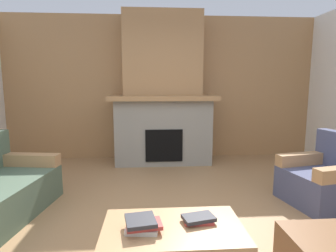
% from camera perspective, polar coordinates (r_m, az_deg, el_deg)
% --- Properties ---
extents(ground, '(9.00, 9.00, 0.00)m').
position_cam_1_polar(ground, '(2.85, 1.90, -21.56)').
color(ground, '#9E754C').
extents(wall_back_wood_panel, '(6.00, 0.12, 2.70)m').
position_cam_1_polar(wall_back_wood_panel, '(5.46, -1.29, 7.73)').
color(wall_back_wood_panel, '#A87A4C').
rests_on(wall_back_wood_panel, ground).
extents(fireplace, '(1.90, 0.82, 2.70)m').
position_cam_1_polar(fireplace, '(5.09, -1.08, 5.57)').
color(fireplace, gray).
rests_on(fireplace, ground).
extents(armchair, '(0.90, 0.90, 0.85)m').
position_cam_1_polar(armchair, '(3.88, 29.43, -9.58)').
color(armchair, '#474C6B').
rests_on(armchair, ground).
extents(coffee_table, '(1.00, 0.60, 0.43)m').
position_cam_1_polar(coffee_table, '(2.13, 1.03, -21.10)').
color(coffee_table, tan).
rests_on(coffee_table, ground).
extents(book_stack_near_edge, '(0.27, 0.24, 0.09)m').
position_cam_1_polar(book_stack_near_edge, '(2.04, -5.29, -19.39)').
color(book_stack_near_edge, beige).
rests_on(book_stack_near_edge, coffee_table).
extents(book_stack_center, '(0.25, 0.20, 0.05)m').
position_cam_1_polar(book_stack_center, '(2.16, 6.26, -18.33)').
color(book_stack_center, '#B23833').
rests_on(book_stack_center, coffee_table).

